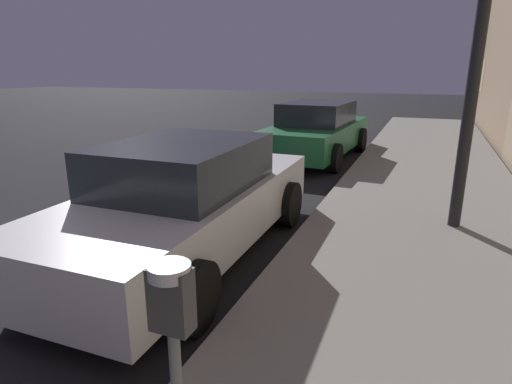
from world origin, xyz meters
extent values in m
cube|color=#333333|center=(4.51, -0.68, 1.27)|extent=(0.19, 0.11, 0.30)
cylinder|color=#999EA5|center=(4.51, -0.68, 1.41)|extent=(0.19, 0.19, 0.06)
cube|color=black|center=(4.46, -0.68, 1.31)|extent=(0.01, 0.08, 0.11)
cube|color=#B7B7BF|center=(2.85, 2.19, 0.57)|extent=(1.77, 4.56, 0.64)
cube|color=#1E2328|center=(2.85, 2.15, 1.15)|extent=(1.54, 2.07, 0.56)
cylinder|color=black|center=(1.96, 3.59, 0.33)|extent=(0.23, 0.66, 0.66)
cylinder|color=black|center=(3.71, 3.61, 0.33)|extent=(0.23, 0.66, 0.66)
cylinder|color=black|center=(1.99, 0.77, 0.33)|extent=(0.23, 0.66, 0.66)
cylinder|color=black|center=(3.74, 0.79, 0.33)|extent=(0.23, 0.66, 0.66)
cube|color=#19592D|center=(2.85, 8.60, 0.57)|extent=(1.96, 4.52, 0.64)
cube|color=#1E2328|center=(2.85, 8.62, 1.15)|extent=(1.63, 2.20, 0.56)
cylinder|color=black|center=(2.06, 10.02, 0.33)|extent=(0.26, 0.67, 0.66)
cylinder|color=black|center=(3.79, 9.92, 0.33)|extent=(0.26, 0.67, 0.66)
cylinder|color=black|center=(1.91, 7.27, 0.33)|extent=(0.26, 0.67, 0.66)
cylinder|color=black|center=(3.64, 7.18, 0.33)|extent=(0.26, 0.67, 0.66)
cylinder|color=black|center=(5.96, 4.10, 2.48)|extent=(0.16, 0.16, 4.65)
cube|color=#F2D17F|center=(7.32, 17.46, 1.97)|extent=(0.06, 0.90, 1.20)
camera|label=1|loc=(5.48, -2.08, 2.25)|focal=29.78mm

